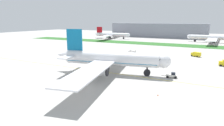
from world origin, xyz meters
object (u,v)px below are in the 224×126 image
(pushback_tug, at_px, (172,75))
(parked_airliner_far_left, at_px, (111,35))
(traffic_cone_near_nose, at_px, (158,95))
(service_truck_catering_van, at_px, (196,54))
(parked_airliner_far_centre, at_px, (212,38))
(ground_crew_wingwalker_port, at_px, (78,79))
(service_truck_fuel_bowser, at_px, (132,52))
(airliner_foreground, at_px, (110,59))

(pushback_tug, relative_size, parked_airliner_far_left, 0.08)
(traffic_cone_near_nose, distance_m, service_truck_catering_van, 74.89)
(parked_airliner_far_centre, bearing_deg, service_truck_catering_van, -93.95)
(ground_crew_wingwalker_port, xyz_separation_m, service_truck_fuel_bowser, (-4.27, 63.14, 0.60))
(airliner_foreground, distance_m, service_truck_fuel_bowser, 48.23)
(pushback_tug, height_order, traffic_cone_near_nose, pushback_tug)
(service_truck_fuel_bowser, bearing_deg, parked_airliner_far_centre, 67.09)
(pushback_tug, bearing_deg, parked_airliner_far_left, 125.81)
(traffic_cone_near_nose, relative_size, service_truck_fuel_bowser, 0.10)
(service_truck_fuel_bowser, height_order, parked_airliner_far_centre, parked_airliner_far_centre)
(airliner_foreground, distance_m, ground_crew_wingwalker_port, 17.41)
(airliner_foreground, bearing_deg, ground_crew_wingwalker_port, -106.30)
(parked_airliner_far_left, distance_m, parked_airliner_far_centre, 109.56)
(pushback_tug, distance_m, service_truck_catering_van, 53.67)
(service_truck_fuel_bowser, distance_m, service_truck_catering_van, 39.10)
(service_truck_fuel_bowser, xyz_separation_m, parked_airliner_far_centre, (43.64, 103.24, 3.29))
(traffic_cone_near_nose, bearing_deg, pushback_tug, 90.59)
(service_truck_catering_van, distance_m, parked_airliner_far_centre, 91.84)
(pushback_tug, xyz_separation_m, parked_airliner_far_centre, (10.27, 145.08, 3.96))
(airliner_foreground, bearing_deg, pushback_tug, 12.33)
(service_truck_catering_van, height_order, parked_airliner_far_centre, parked_airliner_far_centre)
(parked_airliner_far_centre, bearing_deg, service_truck_fuel_bowser, -112.91)
(airliner_foreground, bearing_deg, parked_airliner_far_left, 117.61)
(ground_crew_wingwalker_port, distance_m, service_truck_catering_van, 81.80)
(pushback_tug, height_order, service_truck_catering_van, service_truck_catering_van)
(airliner_foreground, height_order, traffic_cone_near_nose, airliner_foreground)
(airliner_foreground, relative_size, parked_airliner_far_left, 1.02)
(pushback_tug, xyz_separation_m, service_truck_fuel_bowser, (-33.37, 41.84, 0.68))
(airliner_foreground, height_order, service_truck_catering_van, airliner_foreground)
(service_truck_catering_van, xyz_separation_m, parked_airliner_far_centre, (6.33, 91.56, 3.39))
(pushback_tug, distance_m, parked_airliner_far_centre, 145.50)
(traffic_cone_near_nose, height_order, parked_airliner_far_centre, parked_airliner_far_centre)
(pushback_tug, bearing_deg, service_truck_fuel_bowser, 128.57)
(ground_crew_wingwalker_port, distance_m, parked_airliner_far_centre, 171.02)
(pushback_tug, distance_m, ground_crew_wingwalker_port, 36.06)
(traffic_cone_near_nose, bearing_deg, parked_airliner_far_left, 122.05)
(airliner_foreground, height_order, ground_crew_wingwalker_port, airliner_foreground)
(ground_crew_wingwalker_port, distance_m, parked_airliner_far_left, 173.33)
(service_truck_fuel_bowser, relative_size, parked_airliner_far_left, 0.08)
(traffic_cone_near_nose, bearing_deg, parked_airliner_far_centre, 86.54)
(pushback_tug, xyz_separation_m, parked_airliner_far_left, (-99.01, 137.26, 3.77))
(ground_crew_wingwalker_port, xyz_separation_m, traffic_cone_near_nose, (29.32, 0.04, -0.75))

